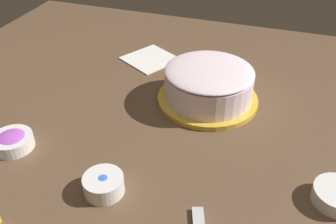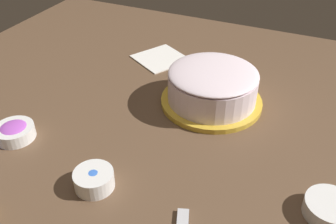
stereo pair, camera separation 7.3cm
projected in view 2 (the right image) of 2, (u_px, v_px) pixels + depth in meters
The scene contains 6 objects.
ground_plane at pixel (142, 135), 0.91m from camera, with size 1.54×1.54×0.00m, color brown.
frosted_cake at pixel (212, 87), 0.99m from camera, with size 0.27×0.27×0.11m.
sprinkle_bowl_pink at pixel (330, 208), 0.70m from camera, with size 0.10×0.10×0.03m.
sprinkle_bowl_rainbow at pixel (14, 131), 0.89m from camera, with size 0.09×0.09×0.04m.
sprinkle_bowl_blue at pixel (94, 179), 0.76m from camera, with size 0.08×0.08×0.04m.
paper_napkin at pixel (161, 58), 1.23m from camera, with size 0.15×0.15×0.01m, color white.
Camera 2 is at (-0.62, -0.35, 0.58)m, focal length 39.91 mm.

